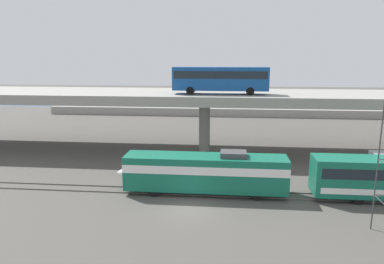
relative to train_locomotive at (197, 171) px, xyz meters
The scene contains 12 objects.
ground_plane 4.58m from the train_locomotive, 95.65° to the right, with size 260.00×260.00×0.00m, color #4C4944.
rail_strip_near 2.30m from the train_locomotive, 117.36° to the right, with size 110.00×0.12×0.12m, color #59544C.
rail_strip_far 2.30m from the train_locomotive, 117.36° to the left, with size 110.00×0.12×0.12m, color #59544C.
train_locomotive is the anchor object (origin of this frame).
highway_overpass 16.81m from the train_locomotive, 91.42° to the left, with size 96.00×12.34×8.07m.
transit_bus_on_overpass 15.91m from the train_locomotive, 82.75° to the left, with size 12.00×2.68×3.40m.
pier_parking_lot 51.02m from the train_locomotive, 90.44° to the left, with size 73.02×12.96×1.73m, color gray.
parked_car_0 51.17m from the train_locomotive, 78.30° to the left, with size 4.62×1.84×1.50m.
parked_car_1 57.94m from the train_locomotive, 115.13° to the left, with size 4.07×1.94×1.50m.
parked_car_2 48.49m from the train_locomotive, 82.13° to the left, with size 4.43×1.86×1.50m.
parked_car_3 55.05m from the train_locomotive, 107.98° to the left, with size 4.22×1.92×1.50m.
harbor_water 74.03m from the train_locomotive, 90.31° to the left, with size 140.00×36.00×0.01m, color #385B7A.
Camera 1 is at (3.14, -28.52, 12.80)m, focal length 33.83 mm.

